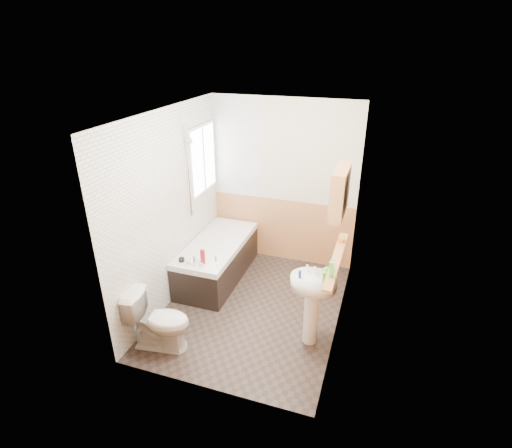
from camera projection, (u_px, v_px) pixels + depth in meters
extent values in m
plane|color=#2C221F|center=(252.00, 307.00, 5.26)|extent=(2.80, 2.80, 0.00)
plane|color=white|center=(251.00, 114.00, 4.19)|extent=(2.80, 2.80, 0.00)
cube|color=beige|center=(283.00, 184.00, 5.93)|extent=(2.20, 0.02, 2.50)
cube|color=beige|center=(200.00, 285.00, 3.51)|extent=(2.20, 0.02, 2.50)
cube|color=beige|center=(169.00, 210.00, 5.04)|extent=(0.02, 2.80, 2.50)
cube|color=beige|center=(347.00, 235.00, 4.40)|extent=(0.02, 2.80, 2.50)
cube|color=tan|center=(339.00, 291.00, 4.73)|extent=(0.01, 2.80, 1.00)
cube|color=tan|center=(205.00, 349.00, 3.85)|extent=(2.20, 0.01, 1.00)
cube|color=tan|center=(281.00, 230.00, 6.23)|extent=(2.20, 0.01, 1.00)
cube|color=white|center=(171.00, 210.00, 5.03)|extent=(0.01, 2.80, 2.50)
cube|color=white|center=(236.00, 147.00, 5.90)|extent=(0.75, 0.01, 1.50)
cube|color=white|center=(203.00, 159.00, 5.67)|extent=(0.03, 0.79, 0.99)
cube|color=white|center=(204.00, 159.00, 5.67)|extent=(0.01, 0.70, 0.90)
cube|color=white|center=(204.00, 159.00, 5.67)|extent=(0.01, 0.04, 0.90)
cube|color=black|center=(218.00, 262.00, 5.84)|extent=(0.70, 1.59, 0.49)
cube|color=white|center=(217.00, 244.00, 5.71)|extent=(0.70, 1.59, 0.08)
cube|color=white|center=(217.00, 245.00, 5.72)|extent=(0.56, 1.45, 0.04)
cylinder|color=silver|center=(194.00, 261.00, 5.07)|extent=(0.04, 0.04, 0.14)
sphere|color=silver|center=(188.00, 262.00, 5.11)|extent=(0.06, 0.06, 0.06)
sphere|color=silver|center=(201.00, 264.00, 5.06)|extent=(0.06, 0.06, 0.06)
cylinder|color=silver|center=(188.00, 172.00, 5.26)|extent=(0.02, 0.02, 1.26)
cylinder|color=silver|center=(191.00, 212.00, 5.51)|extent=(0.05, 0.05, 0.02)
cylinder|color=silver|center=(185.00, 128.00, 5.02)|extent=(0.05, 0.05, 0.02)
cylinder|color=silver|center=(189.00, 141.00, 5.07)|extent=(0.07, 0.08, 0.09)
imported|color=white|center=(159.00, 321.00, 4.47)|extent=(0.76, 0.50, 0.70)
cylinder|color=white|center=(311.00, 316.00, 4.54)|extent=(0.17, 0.17, 0.71)
ellipsoid|color=white|center=(313.00, 282.00, 4.34)|extent=(0.51, 0.41, 0.14)
cylinder|color=silver|center=(307.00, 268.00, 4.41)|extent=(0.03, 0.03, 0.08)
cylinder|color=silver|center=(325.00, 271.00, 4.35)|extent=(0.03, 0.03, 0.08)
cylinder|color=silver|center=(316.00, 268.00, 4.35)|extent=(0.02, 0.11, 0.09)
cube|color=tan|center=(336.00, 259.00, 4.35)|extent=(0.10, 1.28, 0.03)
cube|color=tan|center=(340.00, 192.00, 3.98)|extent=(0.13, 0.55, 0.49)
cube|color=silver|center=(331.00, 195.00, 3.89)|extent=(0.01, 0.21, 0.37)
cube|color=silver|center=(335.00, 187.00, 4.11)|extent=(0.01, 0.21, 0.37)
cylinder|color=#59C647|center=(331.00, 269.00, 3.98)|extent=(0.07, 0.07, 0.17)
cone|color=silver|center=(333.00, 262.00, 4.07)|extent=(0.06, 0.06, 0.21)
cylinder|color=orange|center=(342.00, 240.00, 4.67)|extent=(0.09, 0.09, 0.05)
imported|color=#59C647|center=(326.00, 278.00, 4.22)|extent=(0.13, 0.19, 0.08)
cylinder|color=#19339E|center=(300.00, 274.00, 4.28)|extent=(0.04, 0.04, 0.09)
cube|color=maroon|center=(203.00, 256.00, 5.12)|extent=(0.06, 0.04, 0.20)
cylinder|color=black|center=(182.00, 260.00, 5.20)|extent=(0.08, 0.08, 0.05)
cylinder|color=orange|center=(216.00, 259.00, 5.19)|extent=(0.03, 0.03, 0.08)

